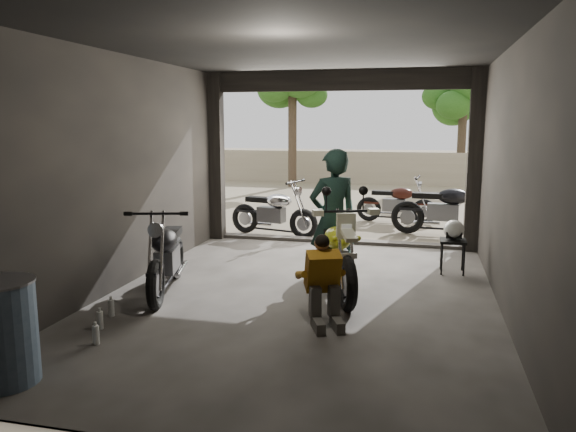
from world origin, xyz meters
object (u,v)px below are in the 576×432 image
at_px(left_bike, 166,250).
at_px(main_bike, 335,248).
at_px(rider, 333,219).
at_px(oil_drum, 1,334).
at_px(helmet, 454,230).
at_px(sign_post, 528,155).
at_px(outside_bike_a, 273,208).
at_px(outside_bike_c, 446,205).
at_px(outside_bike_b, 396,199).
at_px(stool, 453,245).
at_px(mechanic, 325,284).

bearing_deg(left_bike, main_bike, -1.88).
xyz_separation_m(rider, oil_drum, (-2.33, -3.65, -0.50)).
bearing_deg(oil_drum, helmet, 49.93).
bearing_deg(left_bike, sign_post, 13.10).
distance_m(helmet, oil_drum, 6.23).
relative_size(outside_bike_a, outside_bike_c, 0.90).
bearing_deg(left_bike, rider, 7.23).
xyz_separation_m(main_bike, outside_bike_c, (1.57, 4.36, 0.01)).
distance_m(main_bike, rider, 0.49).
bearing_deg(main_bike, helmet, 21.87).
relative_size(left_bike, rider, 0.92).
xyz_separation_m(outside_bike_b, oil_drum, (-2.95, -8.97, -0.07)).
bearing_deg(oil_drum, stool, 49.66).
distance_m(rider, sign_post, 3.34).
bearing_deg(stool, sign_post, 30.73).
xyz_separation_m(outside_bike_b, outside_bike_c, (1.04, -1.31, 0.11)).
bearing_deg(outside_bike_b, outside_bike_c, -136.83).
xyz_separation_m(outside_bike_a, helmet, (3.39, -2.07, 0.10)).
height_order(outside_bike_c, mechanic, outside_bike_c).
bearing_deg(sign_post, outside_bike_b, 134.17).
bearing_deg(mechanic, stool, 37.90).
distance_m(outside_bike_b, helmet, 4.34).
distance_m(outside_bike_a, sign_post, 4.86).
xyz_separation_m(main_bike, outside_bike_b, (0.53, 5.67, -0.09)).
distance_m(mechanic, sign_post, 4.38).
height_order(mechanic, helmet, mechanic).
distance_m(mechanic, oil_drum, 3.24).
relative_size(left_bike, oil_drum, 1.89).
bearing_deg(helmet, sign_post, 28.51).
bearing_deg(mechanic, oil_drum, -162.92).
xyz_separation_m(outside_bike_b, helmet, (1.06, -4.21, 0.14)).
relative_size(helmet, sign_post, 0.12).
height_order(outside_bike_c, stool, outside_bike_c).
height_order(rider, oil_drum, rider).
distance_m(main_bike, left_bike, 2.26).
height_order(mechanic, sign_post, sign_post).
height_order(rider, helmet, rider).
xyz_separation_m(main_bike, stool, (1.58, 1.41, -0.17)).
bearing_deg(left_bike, outside_bike_c, 37.60).
distance_m(outside_bike_c, helmet, 2.90).
bearing_deg(mechanic, main_bike, 71.01).
distance_m(outside_bike_a, mechanic, 5.13).
relative_size(main_bike, stool, 3.54).
distance_m(left_bike, outside_bike_c, 6.15).
bearing_deg(sign_post, outside_bike_a, 175.32).
xyz_separation_m(stool, sign_post, (1.08, 0.64, 1.33)).
bearing_deg(sign_post, left_bike, -138.71).
relative_size(main_bike, outside_bike_a, 1.10).
height_order(main_bike, outside_bike_c, outside_bike_c).
height_order(outside_bike_a, mechanic, outside_bike_a).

